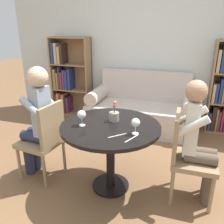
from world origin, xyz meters
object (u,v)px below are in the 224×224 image
at_px(chair_right, 187,154).
at_px(flower_vase, 114,115).
at_px(person_right, 199,141).
at_px(wine_glass_right, 136,123).
at_px(chair_left, 45,138).
at_px(wine_glass_left, 82,115).
at_px(person_left, 37,120).
at_px(couch, 142,110).
at_px(bookshelf_left, 68,78).

distance_m(chair_right, flower_vase, 0.81).
height_order(person_right, wine_glass_right, person_right).
distance_m(chair_right, wine_glass_right, 0.63).
bearing_deg(chair_left, chair_right, 102.05).
bearing_deg(wine_glass_left, person_left, 172.35).
xyz_separation_m(couch, chair_right, (0.75, -1.59, 0.18)).
bearing_deg(wine_glass_left, flower_vase, 39.06).
height_order(wine_glass_left, flower_vase, flower_vase).
distance_m(chair_right, person_right, 0.18).
bearing_deg(bookshelf_left, chair_left, -69.22).
bearing_deg(chair_left, person_left, -95.00).
bearing_deg(chair_left, wine_glass_right, 92.62).
xyz_separation_m(chair_right, wine_glass_left, (-1.02, -0.19, 0.35)).
height_order(couch, person_right, person_right).
relative_size(wine_glass_left, wine_glass_right, 1.05).
height_order(wine_glass_right, flower_vase, flower_vase).
distance_m(chair_right, person_left, 1.61).
relative_size(bookshelf_left, flower_vase, 6.65).
bearing_deg(couch, wine_glass_right, -81.23).
xyz_separation_m(couch, chair_left, (-0.75, -1.72, 0.18)).
xyz_separation_m(chair_left, chair_right, (1.51, 0.13, 0.00)).
height_order(person_left, wine_glass_left, person_left).
xyz_separation_m(bookshelf_left, wine_glass_left, (1.24, -2.04, 0.15)).
height_order(bookshelf_left, wine_glass_left, bookshelf_left).
bearing_deg(chair_left, flower_vase, 108.71).
bearing_deg(bookshelf_left, wine_glass_right, -49.19).
bearing_deg(person_right, wine_glass_right, 110.03).
bearing_deg(flower_vase, person_right, -1.59).
relative_size(person_left, wine_glass_left, 8.07).
height_order(wine_glass_left, wine_glass_right, wine_glass_left).
distance_m(couch, bookshelf_left, 1.58).
distance_m(bookshelf_left, chair_left, 2.13).
bearing_deg(wine_glass_right, chair_right, 23.93).
relative_size(couch, chair_left, 1.95).
distance_m(person_left, wine_glass_right, 1.13).
relative_size(chair_right, wine_glass_left, 5.66).
bearing_deg(couch, person_left, -116.18).
xyz_separation_m(person_right, wine_glass_right, (-0.57, -0.21, 0.19)).
xyz_separation_m(wine_glass_left, wine_glass_right, (0.54, -0.02, -0.00)).
bearing_deg(chair_right, person_left, 93.43).
bearing_deg(person_left, wine_glass_left, 89.52).
xyz_separation_m(chair_right, wine_glass_right, (-0.47, -0.21, 0.35)).
relative_size(chair_left, wine_glass_right, 5.92).
bearing_deg(couch, chair_left, -113.64).
bearing_deg(wine_glass_left, couch, 81.56).
distance_m(couch, chair_left, 1.89).
bearing_deg(flower_vase, wine_glass_right, -39.98).
height_order(chair_left, wine_glass_left, chair_left).
height_order(couch, chair_left, couch).
relative_size(chair_right, flower_vase, 4.10).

